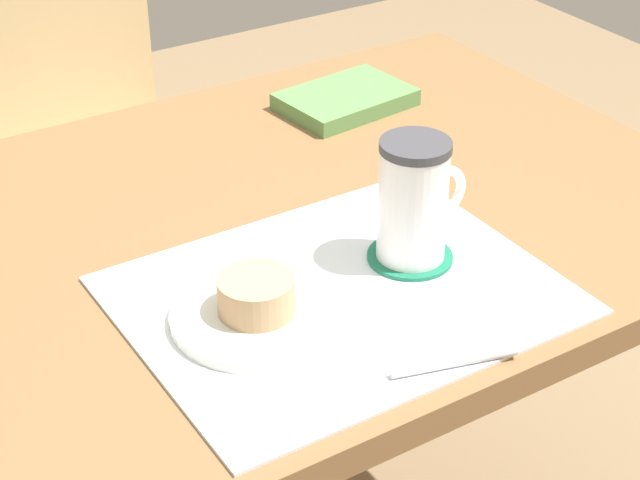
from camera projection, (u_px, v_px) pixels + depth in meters
dining_table at (292, 271)px, 1.33m from camera, size 1.04×0.76×0.70m
wooden_chair at (83, 142)px, 1.94m from camera, size 0.42×0.42×0.88m
placemat at (340, 295)px, 1.13m from camera, size 0.45×0.36×0.00m
pastry_plate at (257, 315)px, 1.09m from camera, size 0.18×0.18×0.01m
pastry at (256, 295)px, 1.08m from camera, size 0.08×0.08×0.04m
coffee_coaster at (410, 257)px, 1.19m from camera, size 0.10×0.10×0.00m
coffee_mug at (414, 200)px, 1.15m from camera, size 0.11×0.08×0.14m
teaspoon at (454, 363)px, 1.03m from camera, size 0.13×0.04×0.01m
small_book at (346, 99)px, 1.54m from camera, size 0.19×0.14×0.02m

